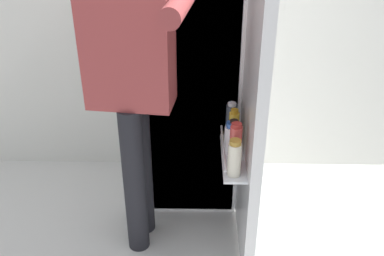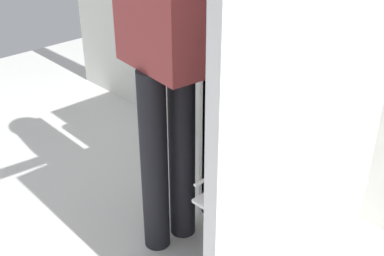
# 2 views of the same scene
# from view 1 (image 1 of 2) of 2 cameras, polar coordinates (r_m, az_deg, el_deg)

# --- Properties ---
(ground_plane) EXTENTS (6.36, 6.36, 0.00)m
(ground_plane) POSITION_cam_1_polar(r_m,az_deg,el_deg) (2.62, -0.67, -14.48)
(ground_plane) COLOR silver
(refrigerator) EXTENTS (0.65, 1.13, 1.69)m
(refrigerator) POSITION_cam_1_polar(r_m,az_deg,el_deg) (2.57, 0.17, 7.07)
(refrigerator) COLOR white
(refrigerator) RESTS_ON ground_plane
(person) EXTENTS (0.56, 0.78, 1.75)m
(person) POSITION_cam_1_polar(r_m,az_deg,el_deg) (2.09, -7.89, 7.78)
(person) COLOR black
(person) RESTS_ON ground_plane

